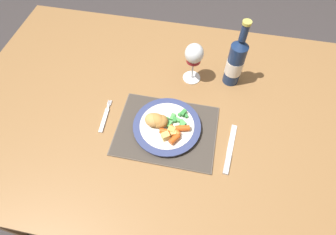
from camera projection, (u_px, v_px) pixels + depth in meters
The scene contains 12 objects.
ground_plane at pixel (167, 179), 1.59m from camera, with size 6.00×6.00×0.00m, color #383333.
dining_table at pixel (166, 119), 1.03m from camera, with size 1.52×0.99×0.74m.
placemat at pixel (166, 130), 0.91m from camera, with size 0.34×0.26×0.01m.
dinner_plate at pixel (167, 126), 0.91m from camera, with size 0.23×0.23×0.02m.
breaded_croquettes at pixel (157, 120), 0.88m from camera, with size 0.09×0.07×0.04m.
green_beans_pile at pixel (178, 119), 0.90m from camera, with size 0.08×0.08×0.02m.
glazed_carrots at pixel (175, 132), 0.87m from camera, with size 0.10×0.08×0.02m.
fork at pixel (105, 118), 0.94m from camera, with size 0.02×0.14×0.01m.
table_knife at pixel (229, 153), 0.87m from camera, with size 0.04×0.19×0.01m.
wine_glass at pixel (194, 55), 0.95m from camera, with size 0.07×0.07×0.17m.
bottle at pixel (236, 62), 0.96m from camera, with size 0.06×0.06×0.28m.
roast_potatoes at pixel (170, 133), 0.87m from camera, with size 0.05×0.05×0.02m.
Camera 1 is at (0.12, -0.55, 1.53)m, focal length 28.00 mm.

